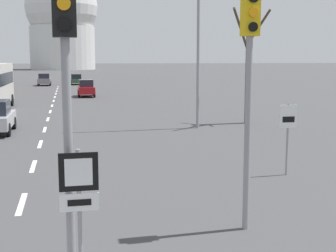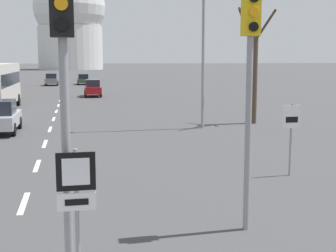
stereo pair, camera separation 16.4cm
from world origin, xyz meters
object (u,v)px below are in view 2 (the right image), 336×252
Objects in this scene: traffic_signal_centre_tall at (34,51)px; street_lamp_right at (196,20)px; route_sign_post at (77,199)px; sedan_mid_centre at (83,79)px; speed_limit_sign at (291,127)px; traffic_signal_near_right at (250,63)px; sedan_near_right at (93,88)px; sedan_near_left at (1,117)px; sedan_far_left at (52,80)px.

street_lamp_right is at bearing 68.01° from traffic_signal_centre_tall.
sedan_mid_centre is (1.18, 64.66, -0.89)m from route_sign_post.
speed_limit_sign is at bearing 44.91° from route_sign_post.
traffic_signal_near_right is 1.33× the size of sedan_near_right.
sedan_near_right is at bearing 87.60° from route_sign_post.
traffic_signal_centre_tall is at bearing -91.56° from sedan_mid_centre.
sedan_near_left is (-7.56, 15.73, -2.88)m from traffic_signal_near_right.
street_lamp_right is 2.42× the size of sedan_near_right.
traffic_signal_centre_tall reaches higher than route_sign_post.
sedan_far_left is (-2.80, 62.70, -3.08)m from traffic_signal_centre_tall.
sedan_near_right is at bearing 76.43° from sedan_near_left.
traffic_signal_centre_tall is at bearing -93.22° from sedan_near_right.
sedan_far_left is (-4.56, -1.69, 0.07)m from sedan_mid_centre.
sedan_mid_centre is (1.76, 64.39, -3.15)m from traffic_signal_centre_tall.
traffic_signal_near_right is 0.55× the size of street_lamp_right.
sedan_far_left is (-5.11, 21.71, -0.02)m from sedan_near_right.
route_sign_post is at bearing -92.40° from sedan_near_right.
sedan_far_left is at bearing 96.70° from traffic_signal_near_right.
street_lamp_right is 24.46m from sedan_near_right.
sedan_near_left is at bearing -90.58° from sedan_far_left.
route_sign_post reaches higher than sedan_far_left.
street_lamp_right reaches higher than traffic_signal_centre_tall.
route_sign_post is at bearing -135.09° from speed_limit_sign.
sedan_near_right is (-2.00, 38.78, -2.86)m from traffic_signal_near_right.
sedan_near_left is at bearing 115.69° from traffic_signal_near_right.
route_sign_post reaches higher than speed_limit_sign.
speed_limit_sign is 58.06m from sedan_mid_centre.
sedan_mid_centre is at bearing 92.35° from traffic_signal_near_right.
route_sign_post is 18.62m from sedan_near_left.
traffic_signal_centre_tall is 1.29× the size of sedan_near_right.
traffic_signal_centre_tall is 1.24× the size of sedan_near_left.
traffic_signal_centre_tall is 62.84m from sedan_far_left.
sedan_mid_centre is 4.87m from sedan_far_left.
route_sign_post is 64.68m from sedan_mid_centre.
speed_limit_sign is 57.02m from sedan_far_left.
sedan_far_left is (0.45, 44.76, 0.00)m from sedan_near_left.
street_lamp_right is 46.51m from sedan_far_left.
route_sign_post is 0.61× the size of sedan_near_right.
traffic_signal_centre_tall reaches higher than speed_limit_sign.
street_lamp_right is 2.33× the size of sedan_near_left.
traffic_signal_near_right is 17.69m from sedan_near_left.
sedan_mid_centre is 1.03× the size of sedan_far_left.
traffic_signal_near_right is at bearing -64.31° from sedan_near_left.
route_sign_post is at bearing -91.05° from sedan_mid_centre.
street_lamp_right is at bearing -2.24° from sedan_near_left.
sedan_far_left is (-10.29, 56.08, -0.76)m from speed_limit_sign.
route_sign_post is 0.59× the size of sedan_near_left.
speed_limit_sign is at bearing -87.89° from street_lamp_right.
traffic_signal_centre_tall is at bearing -87.44° from sedan_far_left.
traffic_signal_near_right is (4.31, 2.21, -0.21)m from traffic_signal_centre_tall.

